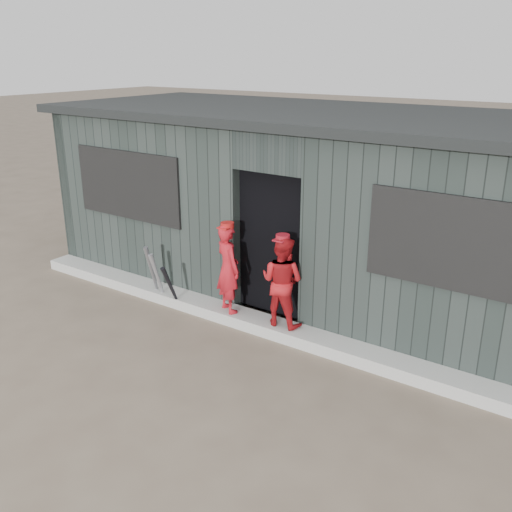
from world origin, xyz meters
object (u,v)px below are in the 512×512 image
Objects in this scene: bat_left at (158,278)px; bat_mid at (153,273)px; bat_right at (171,288)px; player_red_right at (282,281)px; dugout at (323,205)px; player_grey_back at (318,280)px; player_red_left at (228,268)px.

bat_mid is at bearing 166.59° from bat_left.
bat_left is at bearing 167.02° from bat_right.
dugout is at bearing -80.68° from player_red_right.
player_grey_back is at bearing -116.22° from player_red_right.
bat_right is at bearing 24.27° from player_grey_back.
bat_mid is 2.09m from player_red_right.
player_red_right is (2.06, 0.16, 0.30)m from bat_mid.
bat_right is at bearing 38.55° from player_red_left.
bat_right is 2.02m from player_grey_back.
bat_mid is (-0.14, 0.03, 0.04)m from bat_left.
bat_right is 0.56× the size of player_grey_back.
player_red_left is 0.79m from player_red_right.
bat_mid is 1.23× the size of bat_right.
player_grey_back is 0.15× the size of dugout.
dugout is at bearing 49.32° from bat_left.
player_grey_back is at bearing -125.19° from player_red_left.
bat_mid is 1.32m from player_red_left.
player_grey_back is (1.84, 0.78, 0.29)m from bat_right.
dugout reaches higher than bat_mid.
bat_mid reaches higher than bat_right.
dugout is at bearing 46.47° from bat_mid.
bat_right is 2.48m from dugout.
player_red_right is at bearing 67.71° from player_grey_back.
player_grey_back is at bearing 22.98° from bat_right.
bat_right is (0.32, -0.07, -0.05)m from bat_left.
player_grey_back reaches higher than bat_left.
player_red_right reaches higher than bat_mid.
dugout reaches higher than player_red_left.
player_red_right is 1.77m from dugout.
player_red_left reaches higher than player_grey_back.
player_red_left is (1.28, 0.10, 0.32)m from bat_mid.
bat_left is 0.91× the size of bat_mid.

